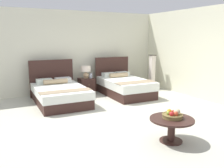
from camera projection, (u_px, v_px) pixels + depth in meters
ground_plane at (121, 114)px, 6.17m from camera, size 9.60×9.72×0.02m
wall_back at (78, 52)px, 8.57m from camera, size 9.60×0.12×2.80m
wall_side_right at (198, 54)px, 7.61m from camera, size 0.12×5.32×2.80m
bed_near_window at (59, 93)px, 7.13m from camera, size 1.44×2.16×1.19m
bed_near_corner at (124, 86)px, 8.11m from camera, size 1.33×2.08×1.20m
nightstand at (86, 86)px, 8.25m from camera, size 0.49×0.46×0.55m
table_lamp at (86, 70)px, 8.17m from camera, size 0.32×0.32×0.41m
vase at (91, 76)px, 8.21m from camera, size 0.10×0.10×0.16m
coffee_table at (172, 125)px, 4.47m from camera, size 0.81×0.81×0.45m
fruit_bowl at (173, 115)px, 4.46m from camera, size 0.38×0.38×0.18m
floor_lamp_corner at (152, 72)px, 8.99m from camera, size 0.21×0.21×1.27m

